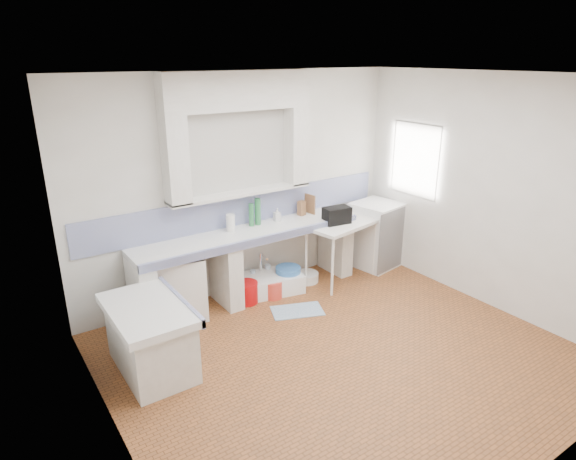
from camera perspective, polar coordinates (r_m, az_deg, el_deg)
floor at (r=5.31m, az=6.31°, el=-14.34°), size 4.50×4.50×0.00m
ceiling at (r=4.40m, az=7.73°, el=17.44°), size 4.50×4.50×0.00m
wall_back at (r=6.24m, az=-5.22°, el=5.17°), size 4.50×0.00×4.50m
wall_front at (r=3.56m, az=28.79°, el=-9.00°), size 4.50×0.00×4.50m
wall_left at (r=3.70m, az=-20.57°, el=-6.66°), size 0.00×4.50×4.50m
wall_right at (r=6.33m, az=22.55°, el=3.93°), size 0.00×4.50×4.50m
alcove_mass at (r=5.89m, az=-5.84°, el=15.88°), size 1.90×0.25×0.45m
window_frame at (r=7.12m, az=15.54°, el=8.01°), size 0.35×0.86×1.06m
lace_valance at (r=6.94m, az=15.03°, el=10.97°), size 0.01×0.84×0.24m
counter_slab at (r=6.10m, az=-4.49°, el=-0.46°), size 3.00×0.60×0.08m
counter_lip at (r=5.88m, az=-3.12°, el=-1.24°), size 3.00×0.04×0.10m
counter_pier_left at (r=5.78m, az=-16.55°, el=-7.36°), size 0.20×0.55×0.82m
counter_pier_mid at (r=6.12m, az=-7.22°, el=-5.05°), size 0.20×0.55×0.82m
counter_pier_right at (r=7.02m, az=5.54°, el=-1.67°), size 0.20×0.55×0.82m
peninsula_top at (r=4.93m, az=-16.04°, el=-8.95°), size 0.70×1.10×0.08m
peninsula_base at (r=5.11m, az=-15.66°, el=-12.41°), size 0.60×1.00×0.62m
peninsula_lip at (r=5.02m, az=-12.47°, el=-8.06°), size 0.04×1.10×0.10m
backsplash at (r=6.31m, az=-5.07°, el=2.50°), size 4.27×0.03×0.40m
stove at (r=5.93m, az=-12.59°, el=-6.47°), size 0.64×0.63×0.78m
sink at (r=6.49m, az=-2.35°, el=-6.37°), size 0.96×0.65×0.21m
side_table at (r=6.75m, az=6.22°, el=-2.48°), size 1.10×0.74×0.04m
fridge at (r=7.28m, az=10.19°, el=-0.52°), size 0.71×0.71×0.95m
bucket_red at (r=6.24m, az=-4.85°, el=-7.26°), size 0.34×0.34×0.27m
bucket_orange at (r=6.35m, az=-1.78°, el=-6.89°), size 0.30×0.30×0.23m
bucket_blue at (r=6.55m, az=0.01°, el=-5.63°), size 0.41×0.41×0.31m
basin_white at (r=6.80m, az=2.19°, el=-5.50°), size 0.41×0.41×0.13m
water_bottle_a at (r=6.56m, az=-4.10°, el=-5.80°), size 0.09×0.09×0.28m
water_bottle_b at (r=6.66m, az=-2.37°, el=-5.24°), size 0.09×0.09×0.30m
black_bag at (r=6.52m, az=5.70°, el=1.71°), size 0.38×0.25×0.22m
green_bottle_a at (r=6.22m, az=-4.30°, el=1.76°), size 0.06×0.06×0.29m
green_bottle_b at (r=6.26m, az=-3.55°, el=2.15°), size 0.08×0.08×0.35m
knife_block at (r=6.65m, az=1.59°, el=2.57°), size 0.11×0.10×0.20m
cutting_board at (r=6.72m, az=2.57°, el=3.05°), size 0.04×0.20×0.27m
paper_towel at (r=6.07m, az=-6.72°, el=0.84°), size 0.13×0.13×0.22m
soap_bottle at (r=6.41m, az=-1.28°, el=1.81°), size 0.09×0.09×0.17m
rug at (r=6.07m, az=1.08°, el=-9.39°), size 0.71×0.56×0.01m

